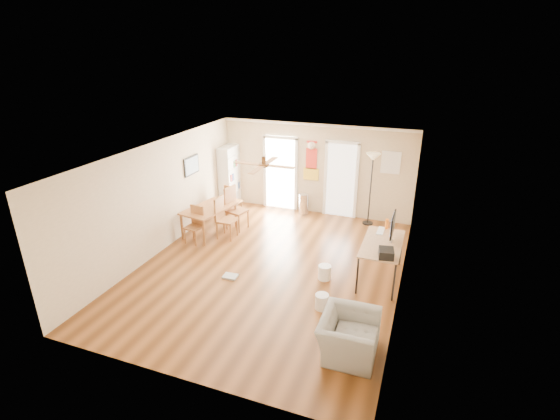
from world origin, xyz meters
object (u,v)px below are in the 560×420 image
at_px(dining_chair_right_b, 227,218).
at_px(wastebasket_b, 322,302).
at_px(trash_can, 304,204).
at_px(printer, 386,253).
at_px(wastebasket_a, 325,272).
at_px(bookshelf, 230,176).
at_px(torchiere_lamp, 370,190).
at_px(dining_chair_right_a, 237,209).
at_px(computer_desk, 381,261).
at_px(armchair, 349,336).
at_px(dining_chair_near, 194,225).
at_px(dining_chair_far, 234,200).
at_px(dining_table, 210,220).

bearing_deg(dining_chair_right_b, wastebasket_b, -125.02).
xyz_separation_m(dining_chair_right_b, trash_can, (1.36, 2.18, -0.23)).
bearing_deg(printer, wastebasket_a, 162.29).
bearing_deg(bookshelf, torchiere_lamp, -2.91).
relative_size(dining_chair_right_a, computer_desk, 0.73).
bearing_deg(wastebasket_a, printer, -8.00).
distance_m(computer_desk, armchair, 2.47).
xyz_separation_m(wastebasket_a, armchair, (0.91, -2.04, 0.17)).
xyz_separation_m(dining_chair_right_b, wastebasket_a, (2.84, -1.10, -0.37)).
bearing_deg(torchiere_lamp, printer, -76.27).
bearing_deg(bookshelf, dining_chair_near, -86.76).
relative_size(dining_chair_far, wastebasket_a, 2.89).
xyz_separation_m(torchiere_lamp, printer, (0.83, -3.39, -0.07)).
height_order(bookshelf, armchair, bookshelf).
bearing_deg(wastebasket_b, dining_table, 148.31).
height_order(dining_chair_near, torchiere_lamp, torchiere_lamp).
bearing_deg(dining_chair_right_b, dining_chair_right_a, -0.09).
height_order(computer_desk, printer, printer).
bearing_deg(bookshelf, dining_table, -82.24).
distance_m(dining_chair_right_b, armchair, 4.89).
bearing_deg(dining_chair_right_a, trash_can, -29.40).
bearing_deg(dining_chair_right_b, bookshelf, 24.40).
distance_m(dining_chair_far, trash_can, 2.02).
xyz_separation_m(computer_desk, armchair, (-0.16, -2.46, -0.09)).
distance_m(torchiere_lamp, computer_desk, 2.93).
bearing_deg(dining_chair_right_b, printer, -107.46).
bearing_deg(trash_can, wastebasket_b, -68.53).
relative_size(dining_chair_near, wastebasket_a, 2.95).
relative_size(dining_table, dining_chair_right_b, 1.33).
bearing_deg(dining_chair_right_b, dining_chair_far, 19.77).
bearing_deg(armchair, computer_desk, -4.49).
height_order(dining_chair_near, printer, printer).
relative_size(dining_chair_near, computer_desk, 0.59).
bearing_deg(trash_can, computer_desk, -48.15).
bearing_deg(wastebasket_a, dining_chair_right_b, 158.88).
xyz_separation_m(dining_chair_near, dining_chair_far, (0.11, 1.99, -0.01)).
bearing_deg(torchiere_lamp, wastebasket_a, -96.83).
bearing_deg(dining_table, dining_chair_right_b, -9.58).
xyz_separation_m(bookshelf, trash_can, (2.30, 0.10, -0.62)).
bearing_deg(wastebasket_b, computer_desk, 59.51).
bearing_deg(torchiere_lamp, dining_chair_far, -169.90).
distance_m(dining_table, dining_chair_right_b, 0.59).
xyz_separation_m(trash_can, wastebasket_a, (1.48, -3.27, -0.15)).
distance_m(dining_chair_right_a, wastebasket_b, 4.11).
xyz_separation_m(dining_chair_far, computer_desk, (4.44, -2.13, -0.03)).
xyz_separation_m(computer_desk, wastebasket_b, (-0.86, -1.46, -0.27)).
bearing_deg(bookshelf, trash_can, -0.99).
bearing_deg(bookshelf, wastebasket_a, -43.51).
distance_m(dining_chair_right_a, armchair, 5.30).
bearing_deg(dining_chair_far, dining_table, 99.23).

